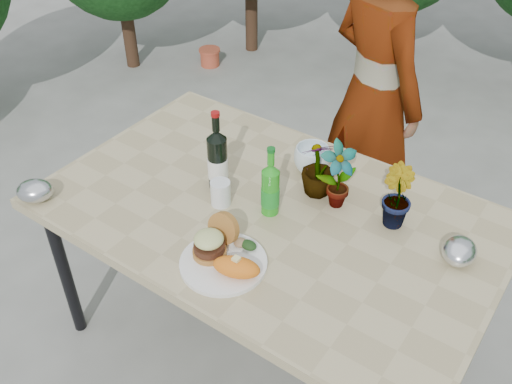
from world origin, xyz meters
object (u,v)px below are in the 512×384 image
Objects in this scene: patio_table at (269,221)px; wine_bottle at (218,160)px; dinner_plate at (223,263)px; person at (374,95)px.

wine_bottle is at bearing 178.48° from patio_table.
dinner_plate reaches higher than patio_table.
wine_bottle is 0.20× the size of person.
person is (-0.08, 1.23, 0.02)m from dinner_plate.
patio_table is 0.32m from dinner_plate.
wine_bottle is (-0.27, 0.32, 0.11)m from dinner_plate.
person is at bearing 92.90° from patio_table.
patio_table is at bearing 96.59° from dinner_plate.
wine_bottle reaches higher than dinner_plate.
dinner_plate is 0.89× the size of wine_bottle.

